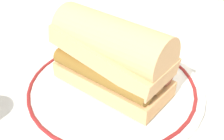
# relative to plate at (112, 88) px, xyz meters

# --- Properties ---
(ground_plane) EXTENTS (1.50, 1.50, 0.00)m
(ground_plane) POSITION_rel_plate_xyz_m (0.01, -0.03, -0.01)
(ground_plane) COLOR silver
(plate) EXTENTS (0.30, 0.30, 0.01)m
(plate) POSITION_rel_plate_xyz_m (0.00, 0.00, 0.00)
(plate) COLOR white
(plate) RESTS_ON ground_plane
(sausage_sandwich) EXTENTS (0.19, 0.09, 0.12)m
(sausage_sandwich) POSITION_rel_plate_xyz_m (0.00, 0.00, 0.07)
(sausage_sandwich) COLOR #E0A96D
(sausage_sandwich) RESTS_ON plate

